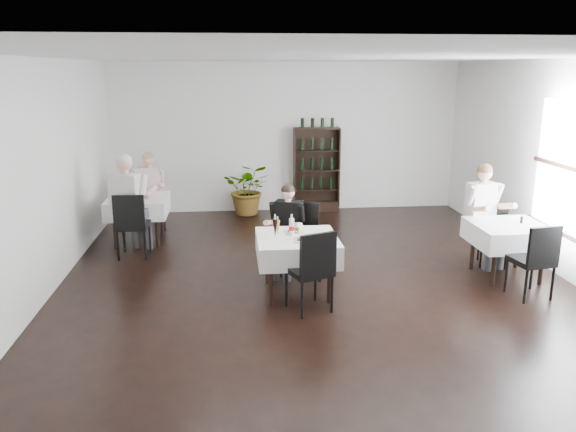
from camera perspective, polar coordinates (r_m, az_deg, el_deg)
The scene contains 23 objects.
room_shell at distance 7.07m, azimuth 3.38°, elevation 3.63°, with size 9.00×9.00×9.00m.
wine_shelf at distance 11.47m, azimuth 2.92°, elevation 4.64°, with size 0.90×0.28×1.75m.
main_table at distance 7.25m, azimuth 0.93°, elevation -3.24°, with size 1.03×1.03×0.77m.
left_table at distance 9.74m, azimuth -14.99°, elevation 0.96°, with size 0.98×0.98×0.77m.
right_table at distance 8.40m, azimuth 21.46°, elevation -1.76°, with size 0.98×0.98×0.77m.
potted_tree at distance 11.30m, azimuth -4.04°, elevation 2.78°, with size 0.94×0.81×1.04m, color #205B1F.
main_chair_far at distance 8.00m, azimuth 1.29°, elevation -1.79°, with size 0.61×0.61×1.02m.
main_chair_near at distance 6.70m, azimuth 2.53°, elevation -5.12°, with size 0.61×0.61×1.03m.
left_chair_far at distance 10.50m, azimuth -13.84°, elevation 1.38°, with size 0.53×0.54×0.89m.
left_chair_near at distance 8.93m, azimuth -15.61°, elevation -0.53°, with size 0.49×0.50×1.03m.
right_chair_far at distance 8.94m, azimuth 20.13°, elevation -1.46°, with size 0.51×0.51×0.88m.
right_chair_near at distance 7.74m, azimuth 23.89°, elevation -3.79°, with size 0.52×0.52×0.99m.
diner_main at distance 7.86m, azimuth -0.14°, elevation -0.71°, with size 0.58×0.62×1.32m.
diner_left_far at distance 10.31m, azimuth -13.88°, elevation 2.99°, with size 0.57×0.58×1.43m.
diner_left_near at distance 9.04m, azimuth -15.81°, elevation 1.94°, with size 0.69×0.74×1.62m.
diner_right_far at distance 8.77m, azimuth 19.37°, elevation 0.89°, with size 0.64×0.68×1.52m.
plate_far at distance 7.37m, azimuth 0.62°, elevation -1.61°, with size 0.24×0.24×0.07m.
plate_near at distance 7.04m, azimuth 1.56°, elevation -2.40°, with size 0.26×0.26×0.07m.
pilsner_dark at distance 7.15m, azimuth -1.32°, elevation -1.22°, with size 0.07×0.07×0.30m.
pilsner_lager at distance 7.19m, azimuth -1.06°, elevation -1.25°, with size 0.06×0.06×0.26m.
coke_bottle at distance 7.23m, azimuth 0.37°, elevation -1.12°, with size 0.07×0.07×0.28m.
napkin_cutlery at distance 7.11m, azimuth 3.28°, elevation -2.33°, with size 0.23×0.23×0.02m.
pepper_mill at distance 8.47m, azimuth 22.64°, elevation -0.36°, with size 0.04×0.04×0.10m, color black.
Camera 1 is at (-1.10, -6.85, 2.87)m, focal length 35.00 mm.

